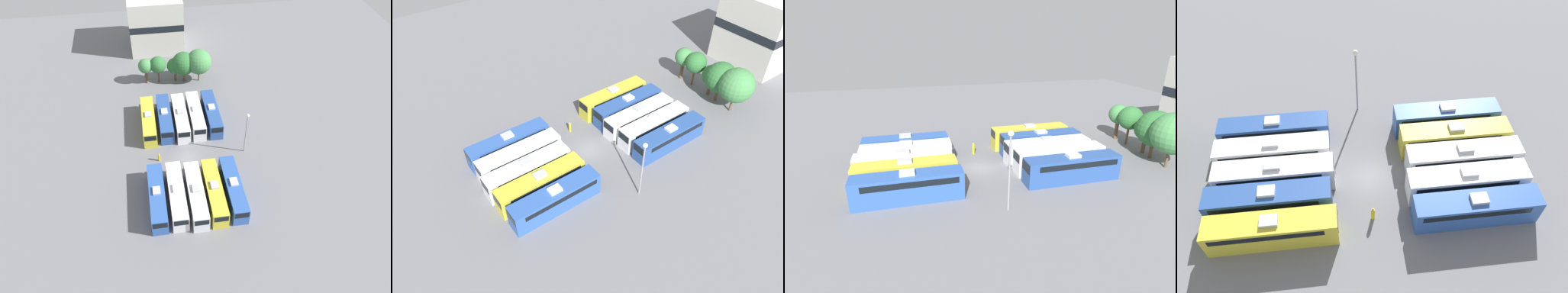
# 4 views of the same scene
# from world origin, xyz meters

# --- Properties ---
(ground_plane) EXTENTS (126.98, 126.98, 0.00)m
(ground_plane) POSITION_xyz_m (0.00, 0.00, 0.00)
(ground_plane) COLOR slate
(bus_0) EXTENTS (2.53, 11.99, 3.55)m
(bus_0) POSITION_xyz_m (-6.12, -9.53, 1.75)
(bus_0) COLOR #2D56A8
(bus_0) RESTS_ON ground_plane
(bus_1) EXTENTS (2.53, 11.99, 3.55)m
(bus_1) POSITION_xyz_m (-3.00, -9.49, 1.75)
(bus_1) COLOR silver
(bus_1) RESTS_ON ground_plane
(bus_2) EXTENTS (2.53, 11.99, 3.55)m
(bus_2) POSITION_xyz_m (0.03, -9.93, 1.75)
(bus_2) COLOR silver
(bus_2) RESTS_ON ground_plane
(bus_3) EXTENTS (2.53, 11.99, 3.55)m
(bus_3) POSITION_xyz_m (3.02, -9.74, 1.75)
(bus_3) COLOR gold
(bus_3) RESTS_ON ground_plane
(bus_4) EXTENTS (2.53, 11.99, 3.55)m
(bus_4) POSITION_xyz_m (6.20, -9.55, 1.75)
(bus_4) COLOR #2D56A8
(bus_4) RESTS_ON ground_plane
(bus_5) EXTENTS (2.53, 11.99, 3.55)m
(bus_5) POSITION_xyz_m (-6.30, 9.56, 1.75)
(bus_5) COLOR gold
(bus_5) RESTS_ON ground_plane
(bus_6) EXTENTS (2.53, 11.99, 3.55)m
(bus_6) POSITION_xyz_m (-3.11, 9.99, 1.75)
(bus_6) COLOR #284C93
(bus_6) RESTS_ON ground_plane
(bus_7) EXTENTS (2.53, 11.99, 3.55)m
(bus_7) POSITION_xyz_m (-0.06, 9.63, 1.75)
(bus_7) COLOR silver
(bus_7) RESTS_ON ground_plane
(bus_8) EXTENTS (2.53, 11.99, 3.55)m
(bus_8) POSITION_xyz_m (2.97, 9.94, 1.75)
(bus_8) COLOR silver
(bus_8) RESTS_ON ground_plane
(bus_9) EXTENTS (2.53, 11.99, 3.55)m
(bus_9) POSITION_xyz_m (6.18, 9.98, 1.75)
(bus_9) COLOR #284C93
(bus_9) RESTS_ON ground_plane
(worker_person) EXTENTS (0.36, 0.36, 1.76)m
(worker_person) POSITION_xyz_m (-5.10, 0.16, 0.82)
(worker_person) COLOR gold
(worker_person) RESTS_ON ground_plane
(light_pole) EXTENTS (0.60, 0.60, 8.69)m
(light_pole) POSITION_xyz_m (10.56, 0.33, 5.81)
(light_pole) COLOR gray
(light_pole) RESTS_ON ground_plane
(tree_0) EXTENTS (3.22, 3.22, 5.94)m
(tree_0) POSITION_xyz_m (-5.84, 25.18, 4.24)
(tree_0) COLOR brown
(tree_0) RESTS_ON ground_plane
(tree_1) EXTENTS (3.69, 3.69, 6.26)m
(tree_1) POSITION_xyz_m (-3.10, 25.17, 4.39)
(tree_1) COLOR brown
(tree_1) RESTS_ON ground_plane
(tree_2) EXTENTS (3.52, 3.52, 5.54)m
(tree_2) POSITION_xyz_m (0.65, 25.16, 3.73)
(tree_2) COLOR brown
(tree_2) RESTS_ON ground_plane
(tree_3) EXTENTS (5.15, 5.15, 7.01)m
(tree_3) POSITION_xyz_m (2.57, 24.79, 4.42)
(tree_3) COLOR brown
(tree_3) RESTS_ON ground_plane
(tree_4) EXTENTS (5.56, 5.56, 7.61)m
(tree_4) POSITION_xyz_m (5.89, 24.36, 4.83)
(tree_4) COLOR brown
(tree_4) RESTS_ON ground_plane
(depot_building) EXTENTS (12.84, 12.83, 13.18)m
(depot_building) POSITION_xyz_m (-2.25, 42.10, 6.66)
(depot_building) COLOR beige
(depot_building) RESTS_ON ground_plane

